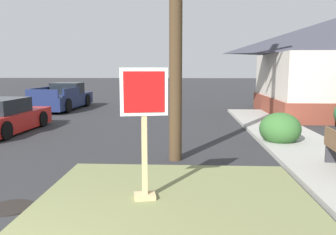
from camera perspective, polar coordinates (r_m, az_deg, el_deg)
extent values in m
cube|color=olive|center=(5.17, 0.97, -17.67)|extent=(4.74, 5.88, 0.08)
cube|color=#9E9B93|center=(10.04, 22.82, -5.28)|extent=(2.20, 18.09, 0.12)
cube|color=tan|center=(5.68, -4.05, -3.26)|extent=(0.11, 0.11, 2.17)
cube|color=tan|center=(5.98, -3.94, -13.12)|extent=(0.41, 0.35, 0.08)
cube|color=white|center=(5.53, -4.08, 4.34)|extent=(0.77, 0.17, 0.79)
cube|color=red|center=(5.52, -4.07, 4.33)|extent=(0.66, 0.15, 0.67)
cylinder|color=black|center=(6.37, -24.98, -13.64)|extent=(0.70, 0.70, 0.02)
cube|color=red|center=(13.61, -26.22, -0.56)|extent=(2.02, 4.19, 0.64)
cylinder|color=black|center=(15.14, -26.43, -0.14)|extent=(0.25, 0.63, 0.62)
cylinder|color=black|center=(14.31, -20.60, -0.25)|extent=(0.25, 0.63, 0.62)
cylinder|color=black|center=(12.11, -25.91, -2.02)|extent=(0.25, 0.63, 0.62)
sphere|color=white|center=(15.58, -24.07, 0.82)|extent=(0.14, 0.14, 0.14)
sphere|color=white|center=(15.07, -20.47, 0.78)|extent=(0.14, 0.14, 0.14)
cube|color=#19234C|center=(20.09, -17.39, 2.77)|extent=(2.08, 5.19, 0.68)
cube|color=black|center=(20.71, -16.70, 4.73)|extent=(1.69, 1.40, 0.68)
cube|color=#19234C|center=(19.60, -20.84, 4.12)|extent=(0.19, 2.15, 0.44)
cube|color=#19234C|center=(18.89, -16.05, 4.20)|extent=(0.19, 2.15, 0.44)
cube|color=#19234C|center=(17.77, -20.58, 3.76)|extent=(1.67, 0.17, 0.44)
cylinder|color=black|center=(21.85, -17.93, 2.84)|extent=(0.29, 0.77, 0.76)
cylinder|color=black|center=(21.22, -13.62, 2.86)|extent=(0.29, 0.77, 0.76)
cylinder|color=black|center=(19.08, -21.55, 1.93)|extent=(0.29, 0.77, 0.76)
cylinder|color=black|center=(18.36, -16.72, 1.93)|extent=(0.29, 0.77, 0.76)
cube|color=#2D2D33|center=(8.80, 26.22, -5.56)|extent=(0.36, 0.08, 0.41)
ellipsoid|color=#33622C|center=(10.75, 18.44, -1.83)|extent=(1.23, 1.23, 0.99)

